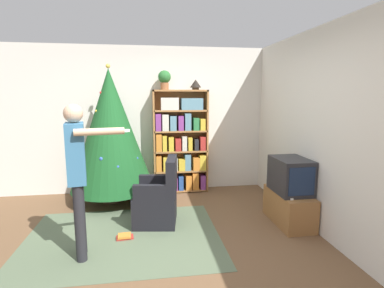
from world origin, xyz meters
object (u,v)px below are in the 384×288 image
object	(u,v)px
standing_person	(78,169)
table_lamp	(196,84)
potted_plant	(165,79)
television	(291,175)
christmas_tree	(111,130)
armchair	(158,201)
bookshelf	(181,144)

from	to	relation	value
standing_person	table_lamp	size ratio (longest dim) A/B	8.33
potted_plant	table_lamp	size ratio (longest dim) A/B	1.64
television	christmas_tree	xyz separation A→B (m)	(-2.49, 1.26, 0.51)
christmas_tree	potted_plant	world-z (taller)	christmas_tree
potted_plant	television	bearing A→B (deg)	-45.26
standing_person	table_lamp	distance (m)	2.79
armchair	potted_plant	distance (m)	2.18
bookshelf	potted_plant	xyz separation A→B (m)	(-0.27, 0.01, 1.16)
christmas_tree	standing_person	distance (m)	1.76
bookshelf	armchair	xyz separation A→B (m)	(-0.46, -1.33, -0.55)
christmas_tree	armchair	xyz separation A→B (m)	(0.71, -0.99, -0.87)
television	bookshelf	bearing A→B (deg)	129.52
table_lamp	standing_person	bearing A→B (deg)	-127.36
christmas_tree	table_lamp	xyz separation A→B (m)	(1.44, 0.34, 0.75)
christmas_tree	armchair	world-z (taller)	christmas_tree
standing_person	christmas_tree	bearing A→B (deg)	164.56
bookshelf	potted_plant	size ratio (longest dim) A/B	5.60
television	standing_person	world-z (taller)	standing_person
potted_plant	table_lamp	world-z (taller)	potted_plant
television	table_lamp	size ratio (longest dim) A/B	3.02
armchair	table_lamp	size ratio (longest dim) A/B	4.60
standing_person	bookshelf	bearing A→B (deg)	137.09
bookshelf	christmas_tree	distance (m)	1.26
television	armchair	size ratio (longest dim) A/B	0.66
television	armchair	distance (m)	1.83
standing_person	potted_plant	distance (m)	2.56
television	christmas_tree	world-z (taller)	christmas_tree
armchair	television	bearing A→B (deg)	89.92
television	standing_person	bearing A→B (deg)	-169.59
armchair	standing_person	world-z (taller)	standing_person
standing_person	potted_plant	bearing A→B (deg)	142.83
armchair	table_lamp	bearing A→B (deg)	159.60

